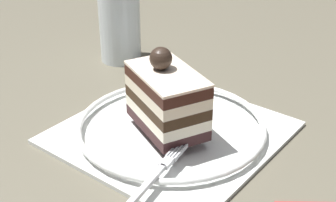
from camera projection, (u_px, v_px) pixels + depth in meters
ground_plane at (171, 134)px, 0.57m from camera, size 2.40×2.40×0.00m
dessert_plate at (168, 130)px, 0.56m from camera, size 0.27×0.27×0.02m
cake_slice at (164, 98)px, 0.54m from camera, size 0.11×0.12×0.09m
fork at (158, 172)px, 0.47m from camera, size 0.12×0.01×0.00m
drink_glass_near at (120, 30)px, 0.74m from camera, size 0.06×0.06×0.11m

